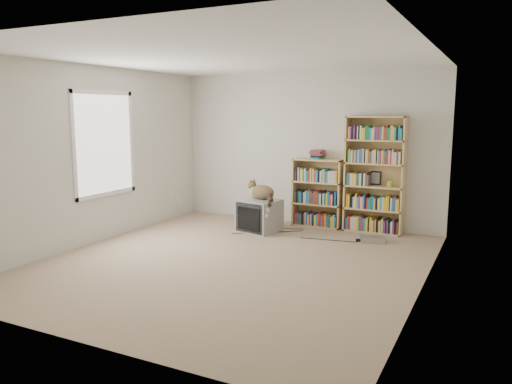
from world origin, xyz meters
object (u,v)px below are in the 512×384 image
at_px(crt_tv, 260,216).
at_px(bookcase_tall, 375,178).
at_px(cat, 263,194).
at_px(bookcase_short, 318,195).
at_px(dvd_player, 372,239).

distance_m(crt_tv, bookcase_tall, 1.88).
xyz_separation_m(cat, bookcase_short, (0.65, 0.73, -0.08)).
xyz_separation_m(crt_tv, bookcase_tall, (1.61, 0.75, 0.60)).
bearing_deg(bookcase_short, cat, -131.58).
bearing_deg(cat, bookcase_short, 58.69).
distance_m(cat, dvd_player, 1.78).
distance_m(cat, bookcase_tall, 1.75).
height_order(crt_tv, cat, cat).
bearing_deg(bookcase_tall, cat, -154.90).
distance_m(crt_tv, bookcase_short, 1.06).
relative_size(crt_tv, dvd_player, 1.95).
xyz_separation_m(bookcase_tall, bookcase_short, (-0.91, 0.00, -0.34)).
bearing_deg(bookcase_tall, crt_tv, -154.93).
relative_size(crt_tv, cat, 1.15).
bearing_deg(cat, dvd_player, 14.02).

